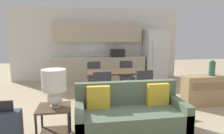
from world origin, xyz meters
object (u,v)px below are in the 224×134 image
refrigerator (155,55)px  table_lamp (54,84)px  side_table (54,118)px  dining_chair_near_left (101,89)px  vase (212,68)px  couch (130,113)px  dining_table (116,73)px  dining_chair_far_left (95,76)px  dining_chair_far_right (127,75)px  dining_chair_near_right (142,87)px  credenza (204,90)px  suitcase (5,131)px

refrigerator → table_lamp: (-3.29, -4.12, -0.03)m
side_table → dining_chair_near_left: (0.89, 1.14, 0.12)m
refrigerator → vase: bearing=-84.7°
couch → vase: bearing=24.3°
dining_table → dining_chair_far_left: (-0.49, 0.75, -0.20)m
dining_chair_far_right → dining_chair_near_right: 1.52m
credenza → dining_chair_near_right: bearing=179.2°
refrigerator → dining_chair_far_right: size_ratio=2.09×
refrigerator → couch: (-2.04, -4.03, -0.62)m
refrigerator → side_table: size_ratio=3.40×
dining_chair_far_left → dining_chair_near_left: bearing=-97.7°
refrigerator → suitcase: refrigerator is taller
dining_table → side_table: (-1.36, -1.90, -0.32)m
dining_chair_near_right → dining_chair_near_left: bearing=-4.6°
dining_table → credenza: (2.04, -0.76, -0.34)m
table_lamp → dining_chair_far_left: (0.85, 2.64, -0.42)m
dining_table → dining_chair_far_left: bearing=123.2°
refrigerator → credenza: bearing=-88.3°
table_lamp → dining_chair_far_left: bearing=72.2°
credenza → dining_chair_near_left: dining_chair_near_left is taller
refrigerator → dining_chair_far_left: 2.89m
side_table → suitcase: size_ratio=0.75×
refrigerator → dining_chair_far_right: (-1.47, -1.45, -0.45)m
dining_chair_far_left → dining_table: bearing=-65.2°
table_lamp → vase: size_ratio=1.62×
couch → table_lamp: 1.39m
dining_chair_near_right → dining_chair_far_left: (-0.98, 1.48, 0.00)m
credenza → dining_chair_far_left: bearing=149.2°
dining_chair_far_left → dining_chair_near_right: bearing=-65.1°
refrigerator → dining_chair_far_left: bearing=-148.7°
refrigerator → credenza: 3.05m
couch → dining_chair_near_right: dining_chair_near_right is taller
credenza → suitcase: bearing=-162.0°
credenza → dining_chair_far_left: dining_chair_far_left is taller
dining_chair_near_right → dining_chair_near_left: same height
dining_chair_near_left → dining_chair_far_left: (-0.02, 1.51, 0.00)m
side_table → table_lamp: bearing=28.1°
dining_table → suitcase: size_ratio=1.98×
dining_table → side_table: 2.36m
refrigerator → dining_chair_far_left: refrigerator is taller
dining_table → dining_chair_far_left: 0.91m
dining_chair_near_right → dining_table: bearing=-62.9°
couch → dining_chair_near_right: 1.22m
dining_chair_far_right → dining_table: bearing=-117.9°
side_table → table_lamp: 0.55m
couch → table_lamp: size_ratio=3.15×
dining_chair_near_left → dining_chair_far_left: 1.51m
suitcase → refrigerator: bearing=47.3°
side_table → table_lamp: table_lamp is taller
dining_table → suitcase: 2.94m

